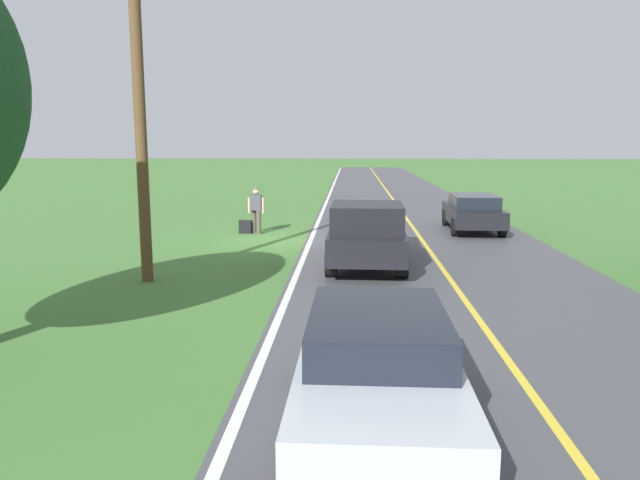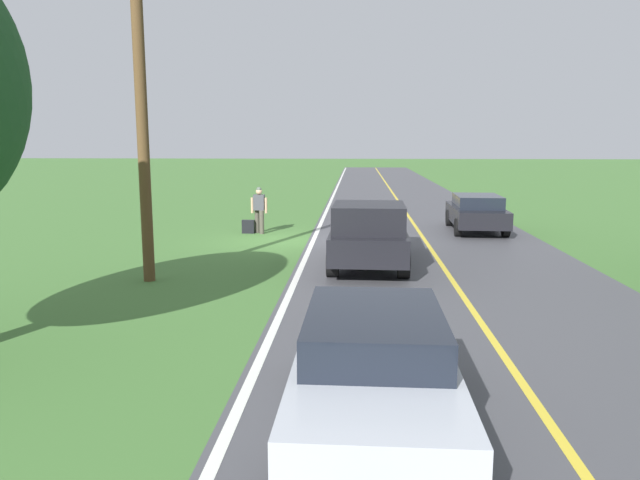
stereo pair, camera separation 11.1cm
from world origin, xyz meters
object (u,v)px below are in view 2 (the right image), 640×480
at_px(pickup_truck_passing, 369,232).
at_px(sedan_near_oncoming, 476,212).
at_px(hitchhiker_walking, 259,207).
at_px(utility_pole_roadside, 142,114).
at_px(sedan_ahead_same_lane, 374,367).
at_px(suitcase_carried, 248,227).

xyz_separation_m(pickup_truck_passing, sedan_near_oncoming, (-4.25, -6.77, -0.21)).
xyz_separation_m(hitchhiker_walking, utility_pole_roadside, (1.48, 7.91, 3.08)).
distance_m(sedan_ahead_same_lane, utility_pole_roadside, 9.71).
bearing_deg(sedan_ahead_same_lane, utility_pole_roadside, -54.02).
bearing_deg(sedan_near_oncoming, suitcase_carried, 6.94).
bearing_deg(pickup_truck_passing, suitcase_carried, -52.33).
bearing_deg(suitcase_carried, sedan_ahead_same_lane, 18.10).
height_order(sedan_ahead_same_lane, sedan_near_oncoming, same).
height_order(suitcase_carried, utility_pole_roadside, utility_pole_roadside).
bearing_deg(utility_pole_roadside, pickup_truck_passing, -158.70).
xyz_separation_m(sedan_ahead_same_lane, sedan_near_oncoming, (-4.36, -16.30, 0.00)).
bearing_deg(hitchhiker_walking, sedan_ahead_same_lane, 104.24).
distance_m(hitchhiker_walking, sedan_near_oncoming, 8.31).
xyz_separation_m(suitcase_carried, sedan_near_oncoming, (-8.67, -1.05, 0.50)).
bearing_deg(suitcase_carried, hitchhiker_walking, 100.86).
height_order(sedan_ahead_same_lane, utility_pole_roadside, utility_pole_roadside).
relative_size(suitcase_carried, sedan_ahead_same_lane, 0.11).
bearing_deg(sedan_ahead_same_lane, pickup_truck_passing, -90.64).
bearing_deg(hitchhiker_walking, sedan_near_oncoming, -173.14).
bearing_deg(utility_pole_roadside, sedan_ahead_same_lane, 125.98).
bearing_deg(pickup_truck_passing, hitchhiker_walking, -55.38).
bearing_deg(suitcase_carried, pickup_truck_passing, 39.99).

